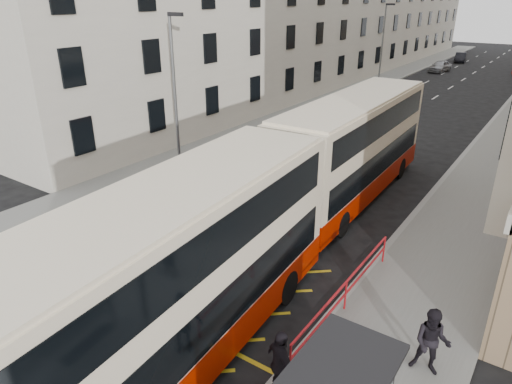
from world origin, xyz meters
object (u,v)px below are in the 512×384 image
Objects in this scene: street_lamp_far at (383,41)px; car_dark at (461,57)px; double_decker_front at (167,287)px; double_decker_rear at (353,149)px; street_lamp_near at (175,85)px; pedestrian_far at (281,365)px; car_silver at (440,66)px; white_van at (380,86)px; pedestrian_mid at (432,342)px.

car_dark is at bearing 83.99° from street_lamp_far.
double_decker_front is 12.70m from double_decker_rear.
pedestrian_far is (12.70, -10.12, -3.57)m from street_lamp_near.
car_silver is (-7.28, 54.92, -1.79)m from double_decker_front.
car_dark is at bearing 92.09° from double_decker_front.
double_decker_rear is (9.13, -28.11, -2.21)m from street_lamp_far.
double_decker_front is 38.94m from white_van.
double_decker_front is 66.41m from car_dark.
street_lamp_near reaches higher than pedestrian_mid.
street_lamp_near is at bearing -90.00° from street_lamp_far.
street_lamp_far reaches higher than white_van.
double_decker_front is (9.87, -10.79, -2.14)m from street_lamp_near.
white_van is 17.07m from car_silver.
car_silver is at bearing -50.09° from pedestrian_far.
street_lamp_far is at bearing -104.49° from car_dark.
pedestrian_mid is (5.49, 3.42, -1.43)m from double_decker_front.
pedestrian_far is at bearing -72.44° from street_lamp_far.
double_decker_front reaches higher than car_silver.
pedestrian_mid is 0.46× the size of car_dark.
street_lamp_near reaches higher than double_decker_front.
pedestrian_far reaches higher than car_dark.
double_decker_rear reaches higher than car_dark.
street_lamp_near is 14.79m from double_decker_front.
street_lamp_near reaches higher than car_dark.
car_silver reaches higher than white_van.
street_lamp_far is at bearing 104.40° from pedestrian_mid.
car_silver is (1.44, 17.01, 0.01)m from white_van.
car_silver is at bearing 86.64° from street_lamp_near.
double_decker_front is 3.12× the size of car_dark.
double_decker_front is at bearing -88.00° from double_decker_rear.
street_lamp_near is 44.37m from car_silver.
double_decker_rear is 11.24m from pedestrian_mid.
street_lamp_near is 4.35× the size of pedestrian_far.
white_van is (-7.98, 25.22, -1.73)m from double_decker_rear.
car_dark is (-7.22, 66.00, -1.84)m from double_decker_front.
car_dark is at bearing 95.59° from double_decker_rear.
street_lamp_near is at bearing -169.66° from double_decker_rear.
pedestrian_mid is 37.30m from white_van.
car_silver is (-12.77, 51.49, -0.36)m from pedestrian_mid.
white_van is at bearing 104.45° from pedestrian_mid.
double_decker_front reaches higher than white_van.
street_lamp_far is at bearing 90.00° from street_lamp_near.
street_lamp_near is 17.41m from pedestrian_mid.
pedestrian_far is 55.18m from car_silver.
double_decker_front is 55.43m from car_silver.
double_decker_front reaches higher than double_decker_rear.
double_decker_rear reaches higher than pedestrian_far.
car_silver is at bearing 95.98° from pedestrian_mid.
car_silver is at bearing 93.40° from double_decker_front.
double_decker_front is 6.62m from pedestrian_mid.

